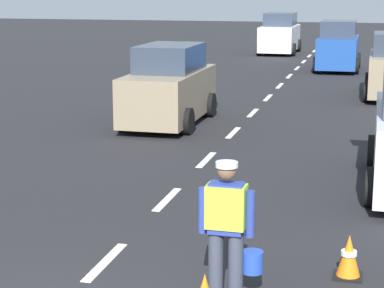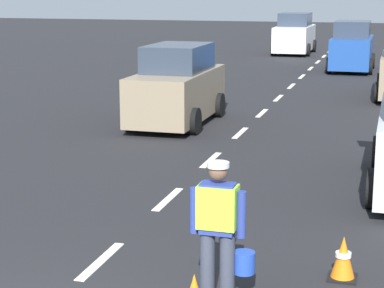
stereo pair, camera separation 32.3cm
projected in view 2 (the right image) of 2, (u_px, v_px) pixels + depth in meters
The scene contains 7 objects.
ground_plane at pixel (293, 85), 26.93m from camera, with size 96.00×96.00×0.00m, color black.
lane_center_line at pixel (306, 72), 30.88m from camera, with size 0.14×46.40×0.01m.
road_worker at pixel (220, 224), 8.39m from camera, with size 0.77×0.37×1.67m.
traffic_cone_far at pixel (343, 258), 9.10m from camera, with size 0.36×0.36×0.57m.
car_outgoing_far at pixel (352, 48), 31.23m from camera, with size 1.91×3.91×2.16m.
car_oncoming_lead at pixel (177, 87), 19.26m from camera, with size 1.90×4.17×2.11m.
car_oncoming_third at pixel (295, 35), 39.22m from camera, with size 2.04×4.37×2.19m.
Camera 2 is at (3.69, -5.78, 3.64)m, focal length 67.53 mm.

